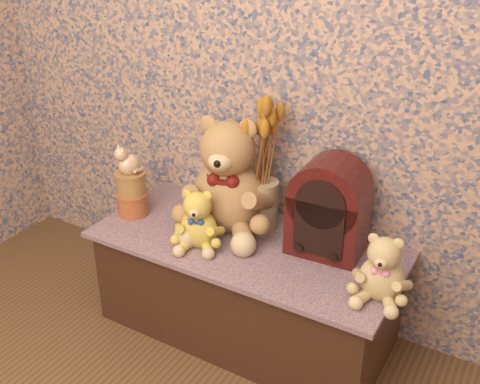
{
  "coord_description": "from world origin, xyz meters",
  "views": [
    {
      "loc": [
        0.95,
        -0.44,
        1.61
      ],
      "look_at": [
        0.0,
        1.17,
        0.68
      ],
      "focal_mm": 42.11,
      "sensor_mm": 36.0,
      "label": 1
    }
  ],
  "objects_px": {
    "cat_figurine": "(129,158)",
    "teddy_large": "(229,169)",
    "cathedral_radio": "(329,206)",
    "ceramic_vase": "(263,205)",
    "biscuit_tin_lower": "(133,204)",
    "teddy_small": "(383,264)",
    "teddy_medium": "(198,215)"
  },
  "relations": [
    {
      "from": "teddy_large",
      "to": "ceramic_vase",
      "type": "height_order",
      "value": "teddy_large"
    },
    {
      "from": "cathedral_radio",
      "to": "cat_figurine",
      "type": "relative_size",
      "value": 2.85
    },
    {
      "from": "teddy_medium",
      "to": "teddy_small",
      "type": "distance_m",
      "value": 0.72
    },
    {
      "from": "teddy_large",
      "to": "teddy_medium",
      "type": "distance_m",
      "value": 0.23
    },
    {
      "from": "biscuit_tin_lower",
      "to": "cat_figurine",
      "type": "bearing_deg",
      "value": 0.0
    },
    {
      "from": "teddy_small",
      "to": "teddy_large",
      "type": "bearing_deg",
      "value": 160.88
    },
    {
      "from": "cathedral_radio",
      "to": "ceramic_vase",
      "type": "height_order",
      "value": "cathedral_radio"
    },
    {
      "from": "ceramic_vase",
      "to": "teddy_small",
      "type": "bearing_deg",
      "value": -20.33
    },
    {
      "from": "teddy_small",
      "to": "cat_figurine",
      "type": "bearing_deg",
      "value": 172.42
    },
    {
      "from": "ceramic_vase",
      "to": "biscuit_tin_lower",
      "type": "height_order",
      "value": "ceramic_vase"
    },
    {
      "from": "teddy_large",
      "to": "teddy_medium",
      "type": "height_order",
      "value": "teddy_large"
    },
    {
      "from": "cathedral_radio",
      "to": "cat_figurine",
      "type": "xyz_separation_m",
      "value": [
        -0.83,
        -0.15,
        0.07
      ]
    },
    {
      "from": "teddy_small",
      "to": "cat_figurine",
      "type": "distance_m",
      "value": 1.11
    },
    {
      "from": "cathedral_radio",
      "to": "ceramic_vase",
      "type": "relative_size",
      "value": 1.85
    },
    {
      "from": "teddy_small",
      "to": "cat_figurine",
      "type": "xyz_separation_m",
      "value": [
        -1.11,
        0.03,
        0.13
      ]
    },
    {
      "from": "ceramic_vase",
      "to": "cat_figurine",
      "type": "relative_size",
      "value": 1.54
    },
    {
      "from": "cathedral_radio",
      "to": "ceramic_vase",
      "type": "distance_m",
      "value": 0.31
    },
    {
      "from": "biscuit_tin_lower",
      "to": "teddy_medium",
      "type": "bearing_deg",
      "value": -8.62
    },
    {
      "from": "teddy_medium",
      "to": "teddy_large",
      "type": "bearing_deg",
      "value": 61.12
    },
    {
      "from": "teddy_medium",
      "to": "ceramic_vase",
      "type": "relative_size",
      "value": 1.22
    },
    {
      "from": "teddy_medium",
      "to": "cat_figurine",
      "type": "bearing_deg",
      "value": 149.43
    },
    {
      "from": "biscuit_tin_lower",
      "to": "cat_figurine",
      "type": "distance_m",
      "value": 0.21
    },
    {
      "from": "teddy_large",
      "to": "cathedral_radio",
      "type": "height_order",
      "value": "teddy_large"
    },
    {
      "from": "teddy_large",
      "to": "teddy_small",
      "type": "xyz_separation_m",
      "value": [
        0.7,
        -0.16,
        -0.13
      ]
    },
    {
      "from": "ceramic_vase",
      "to": "cat_figurine",
      "type": "xyz_separation_m",
      "value": [
        -0.54,
        -0.18,
        0.16
      ]
    },
    {
      "from": "teddy_medium",
      "to": "ceramic_vase",
      "type": "xyz_separation_m",
      "value": [
        0.15,
        0.24,
        -0.02
      ]
    },
    {
      "from": "ceramic_vase",
      "to": "biscuit_tin_lower",
      "type": "distance_m",
      "value": 0.57
    },
    {
      "from": "cat_figurine",
      "to": "teddy_large",
      "type": "bearing_deg",
      "value": 40.43
    },
    {
      "from": "teddy_large",
      "to": "cat_figurine",
      "type": "distance_m",
      "value": 0.43
    },
    {
      "from": "teddy_large",
      "to": "cat_figurine",
      "type": "height_order",
      "value": "teddy_large"
    },
    {
      "from": "teddy_small",
      "to": "teddy_medium",
      "type": "bearing_deg",
      "value": 176.33
    },
    {
      "from": "cat_figurine",
      "to": "teddy_medium",
      "type": "bearing_deg",
      "value": 13.65
    }
  ]
}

